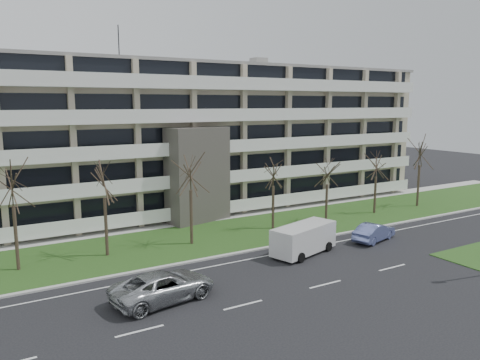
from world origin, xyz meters
TOP-DOWN VIEW (x-y plane):
  - ground at (0.00, 0.00)m, footprint 160.00×160.00m
  - grass_verge at (0.00, 13.00)m, footprint 90.00×10.00m
  - curb at (0.00, 8.00)m, footprint 90.00×0.35m
  - sidewalk at (0.00, 18.50)m, footprint 90.00×2.00m
  - lane_edge_line at (0.00, 6.50)m, footprint 90.00×0.12m
  - apartment_building at (-0.01, 25.32)m, footprint 60.50×15.10m
  - silver_pickup at (-9.61, 2.88)m, footprint 6.49×3.73m
  - blue_sedan at (9.67, 5.24)m, footprint 4.77×2.72m
  - white_van at (2.67, 5.56)m, footprint 6.02×3.60m
  - tree_1 at (-16.32, 12.50)m, footprint 3.98×3.98m
  - tree_2 at (-10.31, 12.49)m, footprint 3.92×3.92m
  - tree_3 at (-3.69, 11.97)m, footprint 3.96×3.96m
  - tree_4 at (4.61, 12.54)m, footprint 3.48×3.48m
  - tree_5 at (10.54, 12.18)m, footprint 3.21×3.21m
  - tree_6 at (17.03, 12.21)m, footprint 3.41×3.41m
  - tree_7 at (23.57, 12.20)m, footprint 4.08×4.08m

SIDE VIEW (x-z plane):
  - ground at x=0.00m, z-range 0.00..0.00m
  - lane_edge_line at x=0.00m, z-range 0.00..0.01m
  - grass_verge at x=0.00m, z-range 0.00..0.06m
  - sidewalk at x=0.00m, z-range 0.00..0.08m
  - curb at x=0.00m, z-range 0.00..0.12m
  - blue_sedan at x=9.67m, z-range 0.00..1.49m
  - silver_pickup at x=-9.61m, z-range 0.00..1.70m
  - white_van at x=2.67m, z-range 0.22..2.42m
  - tree_5 at x=10.54m, z-range 1.78..8.21m
  - tree_6 at x=17.03m, z-range 1.89..8.71m
  - tree_4 at x=4.61m, z-range 1.93..8.90m
  - tree_2 at x=-10.31m, z-range 2.18..10.02m
  - tree_3 at x=-3.69m, z-range 2.20..10.13m
  - tree_1 at x=-16.32m, z-range 2.21..10.18m
  - tree_7 at x=23.57m, z-range 2.27..10.42m
  - apartment_building at x=-0.01m, z-range -1.76..16.99m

